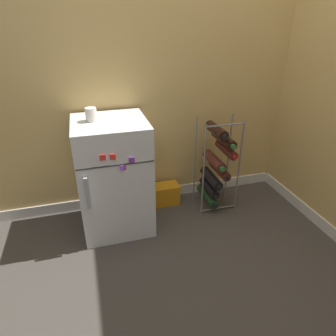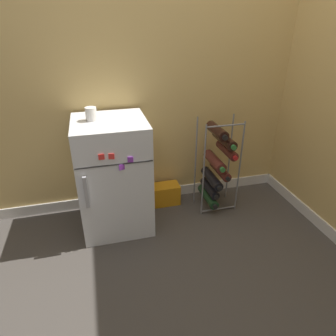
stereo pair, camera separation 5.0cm
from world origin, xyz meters
name	(u,v)px [view 1 (the left image)]	position (x,y,z in m)	size (l,w,h in m)	color
ground_plane	(186,236)	(0.00, 0.00, 0.00)	(14.00, 14.00, 0.00)	#423D38
wall_back	(163,48)	(0.00, 0.60, 1.24)	(7.05, 0.07, 2.50)	tan
mini_fridge	(114,176)	(-0.46, 0.30, 0.42)	(0.50, 0.52, 0.83)	silver
wine_rack	(216,164)	(0.35, 0.32, 0.39)	(0.31, 0.33, 0.76)	slate
soda_box	(164,194)	(-0.04, 0.47, 0.09)	(0.26, 0.14, 0.17)	orange
fridge_top_cup	(91,115)	(-0.57, 0.32, 0.87)	(0.07, 0.07, 0.09)	silver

